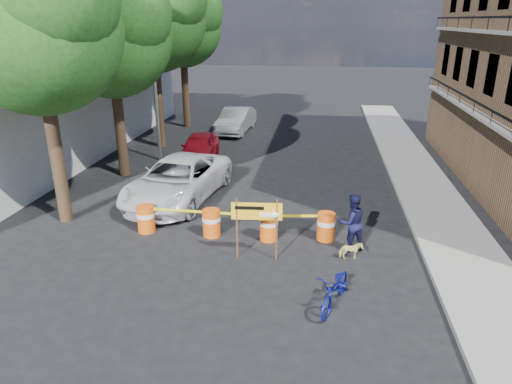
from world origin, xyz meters
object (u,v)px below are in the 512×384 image
(barrel_far_right, at_px, (326,226))
(bicycle, at_px, (337,273))
(barrel_mid_left, at_px, (211,222))
(barrel_far_left, at_px, (146,218))
(detour_sign, at_px, (263,216))
(suv_white, at_px, (178,180))
(dog, at_px, (351,251))
(pedestrian, at_px, (352,222))
(sedan_silver, at_px, (236,120))
(sedan_red, at_px, (199,147))
(barrel_mid_right, at_px, (269,226))

(barrel_far_right, distance_m, bicycle, 3.66)
(barrel_mid_left, bearing_deg, barrel_far_left, 179.76)
(barrel_far_right, distance_m, detour_sign, 2.53)
(barrel_far_left, relative_size, suv_white, 0.16)
(bicycle, distance_m, dog, 2.57)
(dog, bearing_deg, barrel_mid_left, 65.08)
(barrel_mid_left, relative_size, detour_sign, 0.48)
(pedestrian, height_order, suv_white, pedestrian)
(dog, bearing_deg, sedan_silver, 9.35)
(barrel_far_left, distance_m, barrel_far_right, 5.86)
(dog, bearing_deg, pedestrian, -13.93)
(barrel_far_right, distance_m, sedan_silver, 15.28)
(barrel_far_right, distance_m, pedestrian, 1.02)
(dog, height_order, sedan_red, sedan_red)
(bicycle, distance_m, suv_white, 8.64)
(barrel_mid_left, xyz_separation_m, barrel_mid_right, (1.86, -0.01, 0.00))
(suv_white, relative_size, sedan_silver, 1.27)
(barrel_mid_right, xyz_separation_m, barrel_far_right, (1.79, 0.26, 0.00))
(bicycle, relative_size, dog, 2.88)
(sedan_red, distance_m, sedan_silver, 6.26)
(sedan_silver, bearing_deg, barrel_mid_right, -70.73)
(barrel_far_right, xyz_separation_m, detour_sign, (-1.80, -1.53, 0.89))
(barrel_far_left, distance_m, bicycle, 6.98)
(detour_sign, distance_m, sedan_silver, 16.22)
(dog, distance_m, suv_white, 7.49)
(barrel_mid_left, bearing_deg, pedestrian, -4.09)
(bicycle, bearing_deg, detour_sign, 153.20)
(bicycle, height_order, dog, bicycle)
(barrel_far_right, relative_size, dog, 1.38)
(barrel_far_left, height_order, suv_white, suv_white)
(bicycle, relative_size, sedan_silver, 0.41)
(barrel_far_left, relative_size, dog, 1.38)
(sedan_red, bearing_deg, dog, -56.18)
(bicycle, bearing_deg, sedan_red, 138.09)
(barrel_mid_right, relative_size, dog, 1.38)
(barrel_far_right, bearing_deg, sedan_silver, 111.21)
(sedan_silver, bearing_deg, bicycle, -67.33)
(barrel_far_left, bearing_deg, barrel_far_right, 2.34)
(barrel_mid_left, distance_m, dog, 4.47)
(barrel_far_right, bearing_deg, barrel_mid_right, -171.72)
(barrel_mid_left, bearing_deg, barrel_mid_right, -0.38)
(barrel_far_right, height_order, sedan_red, sedan_red)
(barrel_far_right, relative_size, bicycle, 0.48)
(barrel_mid_right, distance_m, detour_sign, 1.55)
(barrel_far_left, bearing_deg, sedan_red, 92.57)
(barrel_mid_left, relative_size, sedan_silver, 0.20)
(barrel_far_right, height_order, detour_sign, detour_sign)
(pedestrian, distance_m, sedan_silver, 16.08)
(barrel_mid_left, bearing_deg, sedan_silver, 97.40)
(barrel_far_left, height_order, pedestrian, pedestrian)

